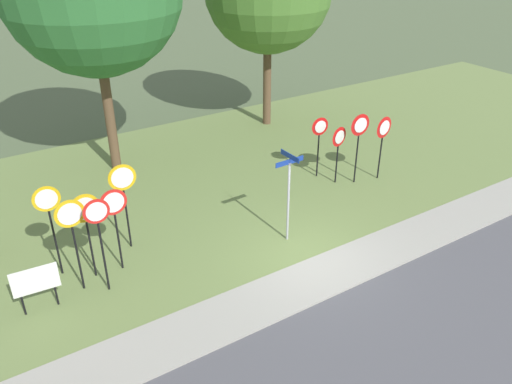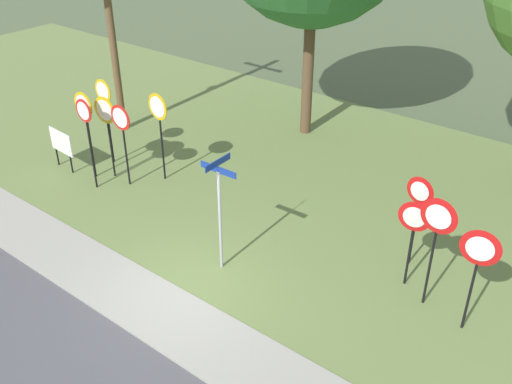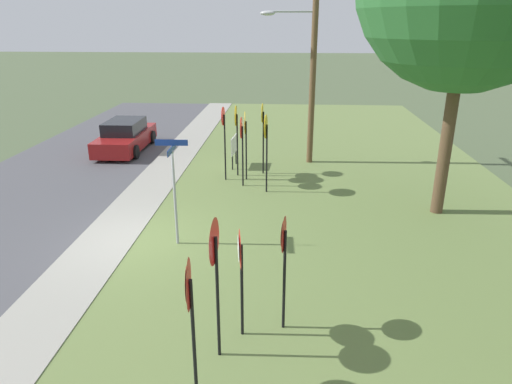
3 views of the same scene
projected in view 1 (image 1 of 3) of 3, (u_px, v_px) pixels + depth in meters
The scene contains 16 objects.
ground_plane at pixel (309, 260), 14.62m from camera, with size 160.00×160.00×0.00m, color #4C5B3D.
road_asphalt at pixel (446, 372), 11.06m from camera, with size 44.00×6.40×0.01m, color #4C4C51.
sidewalk_strip at pixel (327, 274), 14.01m from camera, with size 44.00×1.60×0.06m, color #99968C.
grass_median at pixel (210, 179), 19.05m from camera, with size 44.00×12.00×0.04m, color olive.
stop_sign_near_left at pixel (72, 226), 12.52m from camera, with size 0.74×0.09×2.66m.
stop_sign_near_right at pixel (86, 218), 13.05m from camera, with size 0.79×0.12×2.51m.
stop_sign_far_left at pixel (123, 188), 14.20m from camera, with size 0.78×0.12×2.67m.
stop_sign_far_center at pixel (99, 227), 12.49m from camera, with size 0.65×0.10×2.70m.
stop_sign_far_right at pixel (49, 212), 13.08m from camera, with size 0.70×0.10×2.69m.
stop_sign_center_tall at pixel (115, 212), 13.37m from camera, with size 0.73×0.09×2.47m.
yield_sign_near_left at pixel (339, 142), 17.97m from camera, with size 0.71×0.15×2.15m.
yield_sign_near_right at pixel (384, 133), 18.17m from camera, with size 0.78×0.13×2.39m.
yield_sign_far_left at pixel (320, 134), 18.35m from camera, with size 0.66×0.13×2.31m.
yield_sign_far_right at pixel (360, 132), 17.81m from camera, with size 0.79×0.11×2.61m.
street_name_post at pixel (289, 190), 14.69m from camera, with size 0.96×0.82×2.82m.
notice_board at pixel (36, 282), 12.36m from camera, with size 1.10×0.11×1.25m.
Camera 1 is at (-7.67, -9.23, 8.70)m, focal length 36.12 mm.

